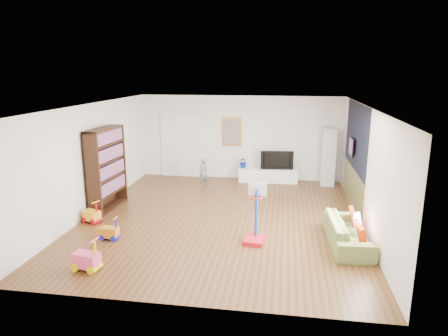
# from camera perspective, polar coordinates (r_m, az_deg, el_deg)

# --- Properties ---
(floor) EXTENTS (6.50, 7.50, 0.00)m
(floor) POSITION_cam_1_polar(r_m,az_deg,el_deg) (9.74, -0.36, -7.15)
(floor) COLOR brown
(floor) RESTS_ON ground
(ceiling) EXTENTS (6.50, 7.50, 0.00)m
(ceiling) POSITION_cam_1_polar(r_m,az_deg,el_deg) (9.13, -0.39, 8.89)
(ceiling) COLOR white
(ceiling) RESTS_ON ground
(wall_back) EXTENTS (6.50, 0.00, 2.70)m
(wall_back) POSITION_cam_1_polar(r_m,az_deg,el_deg) (12.99, 2.26, 4.34)
(wall_back) COLOR white
(wall_back) RESTS_ON ground
(wall_front) EXTENTS (6.50, 0.00, 2.70)m
(wall_front) POSITION_cam_1_polar(r_m,az_deg,el_deg) (5.83, -6.29, -7.73)
(wall_front) COLOR white
(wall_front) RESTS_ON ground
(wall_left) EXTENTS (0.00, 7.50, 2.70)m
(wall_left) POSITION_cam_1_polar(r_m,az_deg,el_deg) (10.35, -18.43, 1.21)
(wall_left) COLOR silver
(wall_left) RESTS_ON ground
(wall_right) EXTENTS (0.00, 7.50, 2.70)m
(wall_right) POSITION_cam_1_polar(r_m,az_deg,el_deg) (9.40, 19.58, -0.11)
(wall_right) COLOR silver
(wall_right) RESTS_ON ground
(navy_accent) EXTENTS (0.01, 3.20, 1.70)m
(navy_accent) POSITION_cam_1_polar(r_m,az_deg,el_deg) (10.66, 18.37, 4.29)
(navy_accent) COLOR black
(navy_accent) RESTS_ON wall_right
(olive_wainscot) EXTENTS (0.01, 3.20, 1.00)m
(olive_wainscot) POSITION_cam_1_polar(r_m,az_deg,el_deg) (10.94, 17.84, -2.69)
(olive_wainscot) COLOR brown
(olive_wainscot) RESTS_ON wall_right
(doorway) EXTENTS (1.45, 0.06, 2.10)m
(doorway) POSITION_cam_1_polar(r_m,az_deg,el_deg) (13.34, -5.92, 3.23)
(doorway) COLOR white
(doorway) RESTS_ON ground
(painting_back) EXTENTS (0.62, 0.06, 0.92)m
(painting_back) POSITION_cam_1_polar(r_m,az_deg,el_deg) (12.94, 1.14, 5.22)
(painting_back) COLOR gold
(painting_back) RESTS_ON wall_back
(artwork_right) EXTENTS (0.04, 0.56, 0.46)m
(artwork_right) POSITION_cam_1_polar(r_m,az_deg,el_deg) (10.89, 17.75, 2.93)
(artwork_right) COLOR #7F3F8C
(artwork_right) RESTS_ON wall_right
(media_console) EXTENTS (1.88, 0.53, 0.43)m
(media_console) POSITION_cam_1_polar(r_m,az_deg,el_deg) (12.84, 6.31, -1.01)
(media_console) COLOR white
(media_console) RESTS_ON ground
(tall_cabinet) EXTENTS (0.44, 0.44, 1.78)m
(tall_cabinet) POSITION_cam_1_polar(r_m,az_deg,el_deg) (12.66, 14.70, 1.54)
(tall_cabinet) COLOR silver
(tall_cabinet) RESTS_ON ground
(bookshelf) EXTENTS (0.45, 1.45, 2.10)m
(bookshelf) POSITION_cam_1_polar(r_m,az_deg,el_deg) (10.49, -16.43, -0.18)
(bookshelf) COLOR black
(bookshelf) RESTS_ON ground
(sofa) EXTENTS (0.83, 1.90, 0.54)m
(sofa) POSITION_cam_1_polar(r_m,az_deg,el_deg) (8.61, 17.24, -8.73)
(sofa) COLOR olive
(sofa) RESTS_ON ground
(basketball_hoop) EXTENTS (0.48, 0.56, 1.23)m
(basketball_hoop) POSITION_cam_1_polar(r_m,az_deg,el_deg) (8.23, 4.46, -6.59)
(basketball_hoop) COLOR red
(basketball_hoop) RESTS_ON ground
(ride_on_yellow) EXTENTS (0.47, 0.38, 0.54)m
(ride_on_yellow) POSITION_cam_1_polar(r_m,az_deg,el_deg) (9.87, -18.43, -5.91)
(ride_on_yellow) COLOR #FFA21D
(ride_on_yellow) RESTS_ON ground
(ride_on_orange) EXTENTS (0.38, 0.25, 0.50)m
(ride_on_orange) POSITION_cam_1_polar(r_m,az_deg,el_deg) (8.82, -16.12, -8.27)
(ride_on_orange) COLOR orange
(ride_on_orange) RESTS_ON ground
(ride_on_pink) EXTENTS (0.50, 0.35, 0.61)m
(ride_on_pink) POSITION_cam_1_polar(r_m,az_deg,el_deg) (7.64, -19.13, -11.55)
(ride_on_pink) COLOR #EF4677
(ride_on_pink) RESTS_ON ground
(child) EXTENTS (0.37, 0.37, 0.87)m
(child) POSITION_cam_1_polar(r_m,az_deg,el_deg) (12.25, -2.99, -0.62)
(child) COLOR slate
(child) RESTS_ON ground
(tv) EXTENTS (1.04, 0.24, 0.59)m
(tv) POSITION_cam_1_polar(r_m,az_deg,el_deg) (12.73, 7.55, 1.20)
(tv) COLOR black
(tv) RESTS_ON media_console
(vase_plant) EXTENTS (0.35, 0.30, 0.38)m
(vase_plant) POSITION_cam_1_polar(r_m,az_deg,el_deg) (12.77, 2.82, 0.85)
(vase_plant) COLOR navy
(vase_plant) RESTS_ON media_console
(pillow_left) EXTENTS (0.13, 0.37, 0.36)m
(pillow_left) POSITION_cam_1_polar(r_m,az_deg,el_deg) (8.13, 19.06, -9.05)
(pillow_left) COLOR #BE3109
(pillow_left) RESTS_ON sofa
(pillow_center) EXTENTS (0.19, 0.42, 0.41)m
(pillow_center) POSITION_cam_1_polar(r_m,az_deg,el_deg) (8.62, 18.61, -7.68)
(pillow_center) COLOR white
(pillow_center) RESTS_ON sofa
(pillow_right) EXTENTS (0.11, 0.35, 0.35)m
(pillow_right) POSITION_cam_1_polar(r_m,az_deg,el_deg) (9.09, 17.92, -6.52)
(pillow_right) COLOR red
(pillow_right) RESTS_ON sofa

